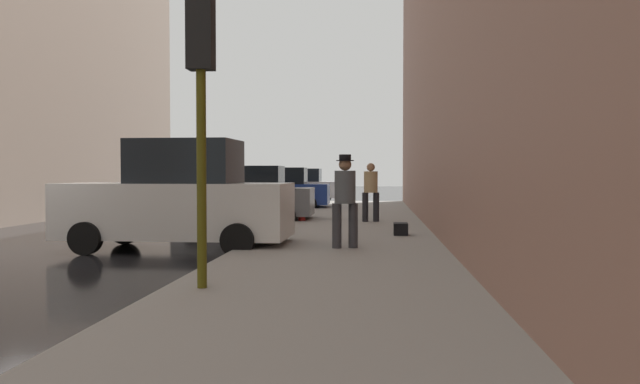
{
  "coord_description": "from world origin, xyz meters",
  "views": [
    {
      "loc": [
        6.65,
        -11.6,
        1.59
      ],
      "look_at": [
        5.2,
        4.62,
        1.08
      ],
      "focal_mm": 35.0,
      "sensor_mm": 36.0,
      "label": 1
    }
  ],
  "objects_px": {
    "parked_blue_sedan": "(280,190)",
    "duffel_bag": "(401,229)",
    "parked_gray_coupe": "(247,196)",
    "traffic_light": "(201,78)",
    "pedestrian_in_tan_coat": "(371,189)",
    "pedestrian_with_beanie": "(345,196)",
    "parked_silver_sedan": "(300,186)",
    "fire_hydrant": "(302,209)",
    "parked_white_van": "(179,200)"
  },
  "relations": [
    {
      "from": "parked_silver_sedan",
      "to": "pedestrian_in_tan_coat",
      "type": "relative_size",
      "value": 2.46
    },
    {
      "from": "parked_silver_sedan",
      "to": "fire_hydrant",
      "type": "bearing_deg",
      "value": -82.74
    },
    {
      "from": "parked_silver_sedan",
      "to": "fire_hydrant",
      "type": "xyz_separation_m",
      "value": [
        1.8,
        -14.16,
        -0.35
      ]
    },
    {
      "from": "traffic_light",
      "to": "pedestrian_with_beanie",
      "type": "bearing_deg",
      "value": 69.73
    },
    {
      "from": "parked_white_van",
      "to": "pedestrian_in_tan_coat",
      "type": "relative_size",
      "value": 2.71
    },
    {
      "from": "fire_hydrant",
      "to": "traffic_light",
      "type": "height_order",
      "value": "traffic_light"
    },
    {
      "from": "parked_white_van",
      "to": "pedestrian_with_beanie",
      "type": "relative_size",
      "value": 2.61
    },
    {
      "from": "traffic_light",
      "to": "pedestrian_with_beanie",
      "type": "height_order",
      "value": "traffic_light"
    },
    {
      "from": "parked_blue_sedan",
      "to": "fire_hydrant",
      "type": "distance_m",
      "value": 7.52
    },
    {
      "from": "traffic_light",
      "to": "pedestrian_with_beanie",
      "type": "xyz_separation_m",
      "value": [
        1.57,
        4.25,
        -1.62
      ]
    },
    {
      "from": "pedestrian_with_beanie",
      "to": "duffel_bag",
      "type": "distance_m",
      "value": 2.92
    },
    {
      "from": "parked_gray_coupe",
      "to": "traffic_light",
      "type": "height_order",
      "value": "traffic_light"
    },
    {
      "from": "parked_gray_coupe",
      "to": "fire_hydrant",
      "type": "height_order",
      "value": "parked_gray_coupe"
    },
    {
      "from": "parked_white_van",
      "to": "parked_silver_sedan",
      "type": "xyz_separation_m",
      "value": [
        0.0,
        20.24,
        -0.18
      ]
    },
    {
      "from": "parked_gray_coupe",
      "to": "parked_blue_sedan",
      "type": "relative_size",
      "value": 1.0
    },
    {
      "from": "pedestrian_with_beanie",
      "to": "duffel_bag",
      "type": "bearing_deg",
      "value": 65.63
    },
    {
      "from": "pedestrian_with_beanie",
      "to": "duffel_bag",
      "type": "relative_size",
      "value": 4.04
    },
    {
      "from": "traffic_light",
      "to": "parked_white_van",
      "type": "bearing_deg",
      "value": 111.06
    },
    {
      "from": "parked_gray_coupe",
      "to": "duffel_bag",
      "type": "bearing_deg",
      "value": -45.9
    },
    {
      "from": "parked_blue_sedan",
      "to": "pedestrian_with_beanie",
      "type": "height_order",
      "value": "pedestrian_with_beanie"
    },
    {
      "from": "pedestrian_with_beanie",
      "to": "traffic_light",
      "type": "bearing_deg",
      "value": -110.27
    },
    {
      "from": "traffic_light",
      "to": "pedestrian_in_tan_coat",
      "type": "height_order",
      "value": "traffic_light"
    },
    {
      "from": "parked_blue_sedan",
      "to": "duffel_bag",
      "type": "bearing_deg",
      "value": -68.1
    },
    {
      "from": "fire_hydrant",
      "to": "pedestrian_with_beanie",
      "type": "height_order",
      "value": "pedestrian_with_beanie"
    },
    {
      "from": "parked_gray_coupe",
      "to": "pedestrian_in_tan_coat",
      "type": "bearing_deg",
      "value": -12.39
    },
    {
      "from": "parked_blue_sedan",
      "to": "pedestrian_with_beanie",
      "type": "relative_size",
      "value": 2.38
    },
    {
      "from": "parked_blue_sedan",
      "to": "parked_silver_sedan",
      "type": "xyz_separation_m",
      "value": [
        0.0,
        6.87,
        0.0
      ]
    },
    {
      "from": "parked_blue_sedan",
      "to": "duffel_bag",
      "type": "height_order",
      "value": "parked_blue_sedan"
    },
    {
      "from": "parked_white_van",
      "to": "fire_hydrant",
      "type": "xyz_separation_m",
      "value": [
        1.8,
        6.08,
        -0.54
      ]
    },
    {
      "from": "pedestrian_in_tan_coat",
      "to": "parked_gray_coupe",
      "type": "bearing_deg",
      "value": 167.61
    },
    {
      "from": "parked_blue_sedan",
      "to": "parked_silver_sedan",
      "type": "distance_m",
      "value": 6.87
    },
    {
      "from": "parked_gray_coupe",
      "to": "pedestrian_in_tan_coat",
      "type": "xyz_separation_m",
      "value": [
        3.86,
        -0.85,
        0.26
      ]
    },
    {
      "from": "parked_blue_sedan",
      "to": "duffel_bag",
      "type": "xyz_separation_m",
      "value": [
        4.58,
        -11.39,
        -0.56
      ]
    },
    {
      "from": "pedestrian_with_beanie",
      "to": "parked_blue_sedan",
      "type": "bearing_deg",
      "value": 103.81
    },
    {
      "from": "parked_white_van",
      "to": "pedestrian_with_beanie",
      "type": "height_order",
      "value": "parked_white_van"
    },
    {
      "from": "fire_hydrant",
      "to": "pedestrian_with_beanie",
      "type": "relative_size",
      "value": 0.4
    },
    {
      "from": "pedestrian_in_tan_coat",
      "to": "parked_silver_sedan",
      "type": "bearing_deg",
      "value": 105.02
    },
    {
      "from": "parked_white_van",
      "to": "parked_silver_sedan",
      "type": "bearing_deg",
      "value": 90.0
    },
    {
      "from": "fire_hydrant",
      "to": "parked_blue_sedan",
      "type": "bearing_deg",
      "value": 103.9
    },
    {
      "from": "parked_blue_sedan",
      "to": "pedestrian_with_beanie",
      "type": "xyz_separation_m",
      "value": [
        3.42,
        -13.93,
        0.29
      ]
    },
    {
      "from": "parked_silver_sedan",
      "to": "duffel_bag",
      "type": "relative_size",
      "value": 9.56
    },
    {
      "from": "parked_gray_coupe",
      "to": "duffel_bag",
      "type": "xyz_separation_m",
      "value": [
        4.58,
        -4.72,
        -0.56
      ]
    },
    {
      "from": "parked_blue_sedan",
      "to": "traffic_light",
      "type": "height_order",
      "value": "traffic_light"
    },
    {
      "from": "pedestrian_with_beanie",
      "to": "pedestrian_in_tan_coat",
      "type": "xyz_separation_m",
      "value": [
        0.43,
        6.42,
        -0.03
      ]
    },
    {
      "from": "parked_silver_sedan",
      "to": "pedestrian_with_beanie",
      "type": "distance_m",
      "value": 21.08
    },
    {
      "from": "pedestrian_in_tan_coat",
      "to": "duffel_bag",
      "type": "height_order",
      "value": "pedestrian_in_tan_coat"
    },
    {
      "from": "parked_gray_coupe",
      "to": "fire_hydrant",
      "type": "distance_m",
      "value": 1.94
    },
    {
      "from": "parked_silver_sedan",
      "to": "fire_hydrant",
      "type": "height_order",
      "value": "parked_silver_sedan"
    },
    {
      "from": "duffel_bag",
      "to": "parked_gray_coupe",
      "type": "bearing_deg",
      "value": 134.1
    },
    {
      "from": "parked_white_van",
      "to": "parked_gray_coupe",
      "type": "distance_m",
      "value": 6.71
    }
  ]
}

